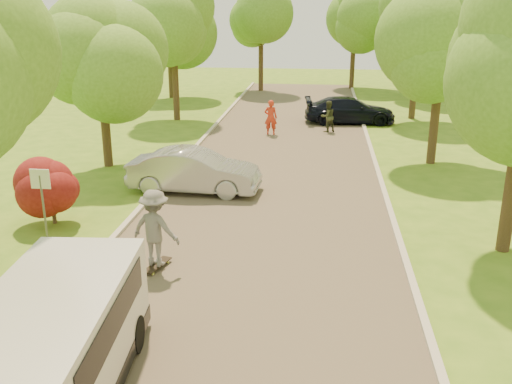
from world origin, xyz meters
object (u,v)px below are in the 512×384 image
at_px(minivan, 49,354).
at_px(skateboarder, 155,228).
at_px(silver_sedan, 194,171).
at_px(dark_sedan, 350,110).
at_px(longboard, 157,265).
at_px(street_sign, 42,191).
at_px(person_striped, 271,117).
at_px(person_olive, 328,117).

height_order(minivan, skateboarder, skateboarder).
relative_size(silver_sedan, skateboarder, 2.35).
distance_m(minivan, dark_sedan, 25.38).
relative_size(minivan, longboard, 5.22).
height_order(street_sign, longboard, street_sign).
distance_m(dark_sedan, skateboarder, 20.17).
relative_size(minivan, silver_sedan, 1.18).
height_order(silver_sedan, person_striped, person_striped).
distance_m(minivan, person_olive, 22.67).
bearing_deg(person_striped, longboard, 84.01).
xyz_separation_m(silver_sedan, person_striped, (1.85, 9.62, 0.13)).
distance_m(street_sign, person_striped, 15.49).
height_order(silver_sedan, person_olive, person_olive).
bearing_deg(person_olive, skateboarder, 44.82).
distance_m(silver_sedan, person_olive, 11.63).
xyz_separation_m(street_sign, longboard, (3.52, -1.23, -1.45)).
relative_size(longboard, person_olive, 0.65).
distance_m(skateboarder, person_striped, 15.96).
height_order(street_sign, minivan, street_sign).
bearing_deg(person_striped, person_olive, -161.91).
xyz_separation_m(street_sign, person_striped, (4.97, 14.66, -0.67)).
bearing_deg(skateboarder, minivan, 103.08).
bearing_deg(silver_sedan, person_striped, -7.85).
distance_m(silver_sedan, dark_sedan, 14.41).
bearing_deg(silver_sedan, longboard, -173.23).
relative_size(street_sign, skateboarder, 1.10).
height_order(skateboarder, person_olive, skateboarder).
height_order(street_sign, person_striped, street_sign).
bearing_deg(skateboarder, person_olive, -88.90).
bearing_deg(longboard, street_sign, -3.75).
bearing_deg(person_striped, street_sign, 70.48).
bearing_deg(longboard, silver_sedan, -70.74).
bearing_deg(street_sign, person_striped, 71.29).
height_order(minivan, person_olive, minivan).
xyz_separation_m(dark_sedan, person_striped, (-4.13, -3.49, 0.17)).
xyz_separation_m(silver_sedan, dark_sedan, (5.99, 13.11, -0.04)).
height_order(skateboarder, person_striped, skateboarder).
xyz_separation_m(minivan, dark_sedan, (5.80, 24.70, -0.32)).
distance_m(street_sign, longboard, 4.01).
bearing_deg(dark_sedan, skateboarder, 159.42).
distance_m(silver_sedan, person_striped, 9.80).
bearing_deg(dark_sedan, person_striped, 125.63).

